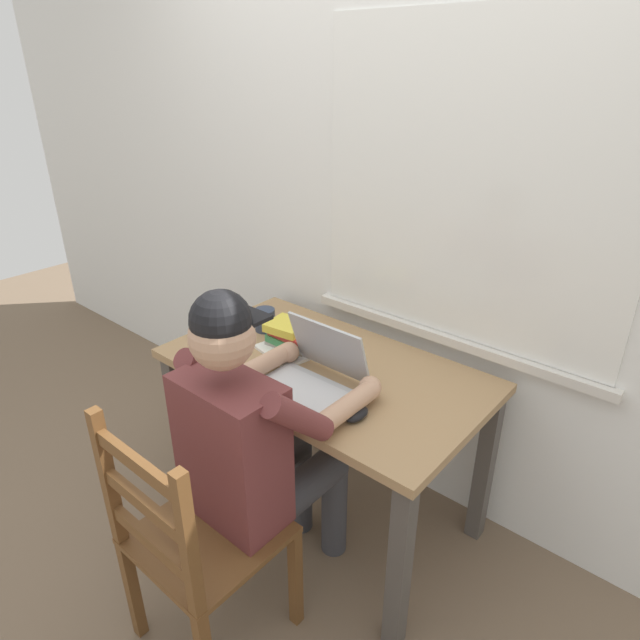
{
  "coord_description": "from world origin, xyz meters",
  "views": [
    {
      "loc": [
        1.15,
        -1.37,
        1.78
      ],
      "look_at": [
        0.02,
        -0.05,
        0.95
      ],
      "focal_mm": 30.28,
      "sensor_mm": 36.0,
      "label": 1
    }
  ],
  "objects_px": {
    "laptop": "(313,374)",
    "coffee_mug_white": "(333,349)",
    "computer_mouse": "(356,414)",
    "desk": "(324,389)",
    "book_stack_main": "(289,335)",
    "seated_person": "(257,440)",
    "wooden_chair": "(194,542)",
    "coffee_mug_dark": "(265,320)"
  },
  "relations": [
    {
      "from": "laptop",
      "to": "coffee_mug_white",
      "type": "height_order",
      "value": "laptop"
    },
    {
      "from": "computer_mouse",
      "to": "coffee_mug_white",
      "type": "xyz_separation_m",
      "value": [
        -0.3,
        0.25,
        0.03
      ]
    },
    {
      "from": "desk",
      "to": "book_stack_main",
      "type": "distance_m",
      "value": 0.26
    },
    {
      "from": "desk",
      "to": "seated_person",
      "type": "xyz_separation_m",
      "value": [
        0.08,
        -0.43,
        0.05
      ]
    },
    {
      "from": "wooden_chair",
      "to": "laptop",
      "type": "height_order",
      "value": "laptop"
    },
    {
      "from": "coffee_mug_dark",
      "to": "seated_person",
      "type": "bearing_deg",
      "value": -47.05
    },
    {
      "from": "coffee_mug_dark",
      "to": "book_stack_main",
      "type": "xyz_separation_m",
      "value": [
        0.19,
        -0.05,
        0.01
      ]
    },
    {
      "from": "laptop",
      "to": "book_stack_main",
      "type": "bearing_deg",
      "value": 149.06
    },
    {
      "from": "desk",
      "to": "book_stack_main",
      "type": "xyz_separation_m",
      "value": [
        -0.2,
        0.02,
        0.16
      ]
    },
    {
      "from": "laptop",
      "to": "coffee_mug_dark",
      "type": "bearing_deg",
      "value": 155.34
    },
    {
      "from": "laptop",
      "to": "coffee_mug_dark",
      "type": "relative_size",
      "value": 2.62
    },
    {
      "from": "laptop",
      "to": "book_stack_main",
      "type": "distance_m",
      "value": 0.31
    },
    {
      "from": "desk",
      "to": "coffee_mug_white",
      "type": "distance_m",
      "value": 0.17
    },
    {
      "from": "laptop",
      "to": "coffee_mug_white",
      "type": "distance_m",
      "value": 0.2
    },
    {
      "from": "wooden_chair",
      "to": "computer_mouse",
      "type": "xyz_separation_m",
      "value": [
        0.22,
        0.52,
        0.3
      ]
    },
    {
      "from": "seated_person",
      "to": "laptop",
      "type": "relative_size",
      "value": 3.72
    },
    {
      "from": "laptop",
      "to": "computer_mouse",
      "type": "height_order",
      "value": "laptop"
    },
    {
      "from": "coffee_mug_dark",
      "to": "laptop",
      "type": "bearing_deg",
      "value": -24.66
    },
    {
      "from": "coffee_mug_dark",
      "to": "book_stack_main",
      "type": "height_order",
      "value": "book_stack_main"
    },
    {
      "from": "wooden_chair",
      "to": "book_stack_main",
      "type": "xyz_separation_m",
      "value": [
        -0.28,
        0.73,
        0.33
      ]
    },
    {
      "from": "coffee_mug_dark",
      "to": "desk",
      "type": "bearing_deg",
      "value": -10.21
    },
    {
      "from": "book_stack_main",
      "to": "coffee_mug_white",
      "type": "bearing_deg",
      "value": 10.27
    },
    {
      "from": "coffee_mug_white",
      "to": "book_stack_main",
      "type": "height_order",
      "value": "book_stack_main"
    },
    {
      "from": "coffee_mug_dark",
      "to": "wooden_chair",
      "type": "bearing_deg",
      "value": -59.17
    },
    {
      "from": "desk",
      "to": "book_stack_main",
      "type": "relative_size",
      "value": 6.2
    },
    {
      "from": "seated_person",
      "to": "book_stack_main",
      "type": "relative_size",
      "value": 6.17
    },
    {
      "from": "computer_mouse",
      "to": "book_stack_main",
      "type": "bearing_deg",
      "value": 157.09
    },
    {
      "from": "seated_person",
      "to": "laptop",
      "type": "xyz_separation_m",
      "value": [
        -0.02,
        0.29,
        0.11
      ]
    },
    {
      "from": "wooden_chair",
      "to": "laptop",
      "type": "relative_size",
      "value": 2.8
    },
    {
      "from": "book_stack_main",
      "to": "wooden_chair",
      "type": "bearing_deg",
      "value": -69.14
    },
    {
      "from": "seated_person",
      "to": "laptop",
      "type": "height_order",
      "value": "seated_person"
    },
    {
      "from": "computer_mouse",
      "to": "book_stack_main",
      "type": "distance_m",
      "value": 0.54
    },
    {
      "from": "seated_person",
      "to": "computer_mouse",
      "type": "relative_size",
      "value": 12.28
    },
    {
      "from": "wooden_chair",
      "to": "computer_mouse",
      "type": "bearing_deg",
      "value": 67.04
    },
    {
      "from": "wooden_chair",
      "to": "laptop",
      "type": "distance_m",
      "value": 0.66
    },
    {
      "from": "coffee_mug_white",
      "to": "desk",
      "type": "bearing_deg",
      "value": -86.16
    },
    {
      "from": "wooden_chair",
      "to": "desk",
      "type": "bearing_deg",
      "value": 96.27
    },
    {
      "from": "laptop",
      "to": "coffee_mug_white",
      "type": "relative_size",
      "value": 2.63
    },
    {
      "from": "desk",
      "to": "seated_person",
      "type": "relative_size",
      "value": 1.01
    },
    {
      "from": "seated_person",
      "to": "computer_mouse",
      "type": "bearing_deg",
      "value": 47.48
    },
    {
      "from": "coffee_mug_white",
      "to": "coffee_mug_dark",
      "type": "xyz_separation_m",
      "value": [
        -0.38,
        0.01,
        0.0
      ]
    },
    {
      "from": "laptop",
      "to": "book_stack_main",
      "type": "xyz_separation_m",
      "value": [
        -0.26,
        0.16,
        0.0
      ]
    }
  ]
}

